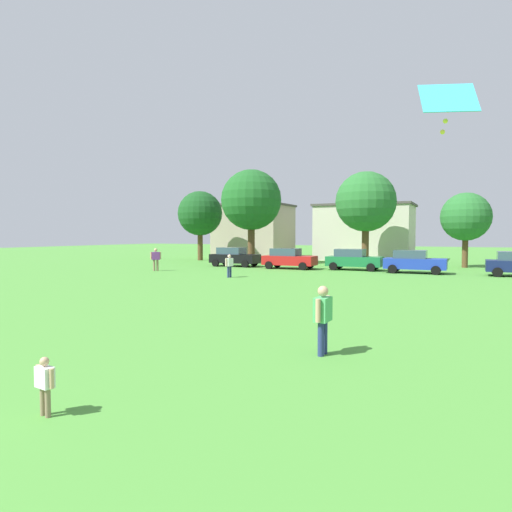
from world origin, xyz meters
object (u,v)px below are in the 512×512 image
at_px(kite, 448,101).
at_px(parked_car_black_0, 234,257).
at_px(bystander_midfield, 229,264).
at_px(child_kite_flyer, 45,381).
at_px(parked_car_red_1, 289,258).
at_px(tree_center, 366,202).
at_px(tree_far_left, 200,214).
at_px(tree_left, 251,200).
at_px(adult_bystander, 323,314).
at_px(bystander_near_trees, 156,257).
at_px(parked_car_blue_3, 414,261).
at_px(tree_right, 466,217).
at_px(parked_car_green_2, 353,259).

relative_size(kite, parked_car_black_0, 0.29).
bearing_deg(bystander_midfield, child_kite_flyer, -145.55).
relative_size(parked_car_red_1, tree_center, 0.50).
bearing_deg(tree_far_left, parked_car_black_0, -40.44).
distance_m(tree_left, tree_center, 10.73).
relative_size(kite, tree_far_left, 0.16).
height_order(adult_bystander, bystander_near_trees, bystander_near_trees).
bearing_deg(child_kite_flyer, parked_car_blue_3, 93.97).
height_order(kite, parked_car_blue_3, kite).
bearing_deg(tree_center, tree_left, -164.21).
xyz_separation_m(bystander_near_trees, parked_car_blue_3, (18.36, 6.48, -0.19)).
bearing_deg(bystander_midfield, tree_right, -27.81).
xyz_separation_m(adult_bystander, bystander_midfield, (-11.09, 15.53, -0.07)).
bearing_deg(bystander_near_trees, parked_car_green_2, -17.66).
distance_m(parked_car_blue_3, tree_center, 10.08).
distance_m(child_kite_flyer, tree_right, 37.67).
relative_size(bystander_midfield, parked_car_green_2, 0.35).
relative_size(tree_left, tree_right, 1.42).
distance_m(parked_car_green_2, tree_center, 8.04).
xyz_separation_m(bystander_near_trees, tree_right, (21.70, 14.07, 3.27)).
height_order(tree_center, tree_right, tree_center).
xyz_separation_m(parked_car_red_1, tree_right, (13.11, 7.71, 3.46)).
height_order(parked_car_red_1, parked_car_green_2, same).
relative_size(kite, tree_right, 0.19).
xyz_separation_m(parked_car_green_2, tree_right, (7.99, 6.71, 3.46)).
bearing_deg(parked_car_red_1, parked_car_green_2, 11.00).
distance_m(bystander_midfield, kite, 21.13).
distance_m(kite, parked_car_red_1, 27.56).
height_order(parked_car_green_2, tree_right, tree_right).
distance_m(bystander_near_trees, parked_car_green_2, 15.56).
bearing_deg(kite, parked_car_green_2, 107.22).
height_order(tree_far_left, tree_center, tree_center).
height_order(bystander_midfield, tree_far_left, tree_far_left).
height_order(adult_bystander, parked_car_red_1, parked_car_red_1).
xyz_separation_m(child_kite_flyer, parked_car_red_1, (-7.36, 29.33, 0.30)).
xyz_separation_m(child_kite_flyer, kite, (5.48, 5.42, 5.05)).
relative_size(parked_car_blue_3, tree_right, 0.67).
relative_size(bystander_near_trees, parked_car_red_1, 0.41).
relative_size(parked_car_red_1, tree_left, 0.47).
distance_m(parked_car_black_0, tree_far_left, 11.08).
bearing_deg(tree_left, parked_car_blue_3, -15.57).
bearing_deg(tree_far_left, parked_car_green_2, -18.59).
xyz_separation_m(adult_bystander, parked_car_red_1, (-10.23, 24.06, -0.11)).
distance_m(tree_left, tree_right, 19.06).
distance_m(adult_bystander, kite, 5.32).
xyz_separation_m(bystander_midfield, tree_far_left, (-12.30, 15.67, 4.19)).
height_order(parked_car_blue_3, tree_right, tree_right).
relative_size(parked_car_black_0, parked_car_red_1, 1.00).
xyz_separation_m(kite, parked_car_green_2, (-7.72, 24.91, -4.75)).
bearing_deg(tree_center, parked_car_green_2, -86.66).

